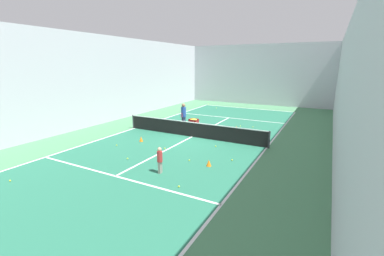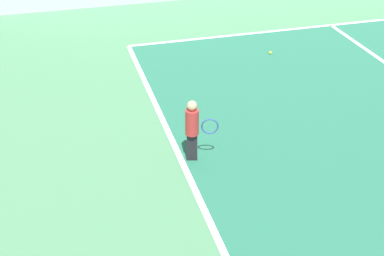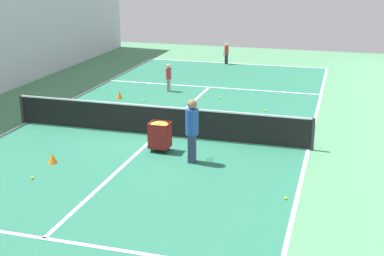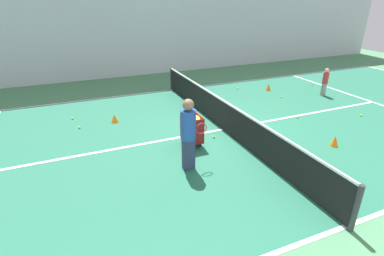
% 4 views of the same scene
% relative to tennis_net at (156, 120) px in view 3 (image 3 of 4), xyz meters
% --- Properties ---
extents(ground_plane, '(34.77, 34.77, 0.00)m').
position_rel_tennis_net_xyz_m(ground_plane, '(0.00, 0.00, -0.50)').
color(ground_plane, '#477F56').
extents(court_playing_area, '(9.38, 24.36, 0.00)m').
position_rel_tennis_net_xyz_m(court_playing_area, '(0.00, 0.00, -0.50)').
color(court_playing_area, '#23664C').
rests_on(court_playing_area, ground).
extents(line_baseline_near, '(9.38, 0.10, 0.00)m').
position_rel_tennis_net_xyz_m(line_baseline_near, '(0.00, -12.18, -0.49)').
color(line_baseline_near, white).
rests_on(line_baseline_near, ground).
extents(line_sideline_left, '(0.10, 24.36, 0.00)m').
position_rel_tennis_net_xyz_m(line_sideline_left, '(-4.69, 0.00, -0.49)').
color(line_sideline_left, white).
rests_on(line_sideline_left, ground).
extents(line_sideline_right, '(0.10, 24.36, 0.00)m').
position_rel_tennis_net_xyz_m(line_sideline_right, '(4.69, 0.00, -0.49)').
color(line_sideline_right, white).
rests_on(line_sideline_right, ground).
extents(line_service_near, '(9.38, 0.10, 0.00)m').
position_rel_tennis_net_xyz_m(line_service_near, '(0.00, -6.70, -0.49)').
color(line_service_near, white).
rests_on(line_service_near, ground).
extents(line_service_far, '(9.38, 0.10, 0.00)m').
position_rel_tennis_net_xyz_m(line_service_far, '(0.00, 6.70, -0.49)').
color(line_service_far, white).
rests_on(line_service_far, ground).
extents(line_centre_service, '(0.10, 13.40, 0.00)m').
position_rel_tennis_net_xyz_m(line_centre_service, '(0.00, 0.00, -0.49)').
color(line_centre_service, white).
rests_on(line_centre_service, ground).
extents(tennis_net, '(9.68, 0.10, 0.96)m').
position_rel_tennis_net_xyz_m(tennis_net, '(0.00, 0.00, 0.00)').
color(tennis_net, '#2D2D33').
rests_on(tennis_net, ground).
extents(player_near_baseline, '(0.27, 0.56, 1.09)m').
position_rel_tennis_net_xyz_m(player_near_baseline, '(0.43, -11.98, 0.12)').
color(player_near_baseline, black).
rests_on(player_near_baseline, ground).
extents(coach_at_net, '(0.36, 0.68, 1.77)m').
position_rel_tennis_net_xyz_m(coach_at_net, '(-1.69, 1.86, 0.52)').
color(coach_at_net, '#2D3351').
rests_on(coach_at_net, ground).
extents(child_midcourt, '(0.24, 0.24, 1.15)m').
position_rel_tennis_net_xyz_m(child_midcourt, '(1.45, -5.55, 0.16)').
color(child_midcourt, gray).
rests_on(child_midcourt, ground).
extents(ball_cart, '(0.58, 0.48, 0.87)m').
position_rel_tennis_net_xyz_m(ball_cart, '(-0.57, 1.29, 0.11)').
color(ball_cart, maroon).
rests_on(ball_cart, ground).
extents(training_cone_0, '(0.25, 0.25, 0.27)m').
position_rel_tennis_net_xyz_m(training_cone_0, '(1.92, 3.01, -0.36)').
color(training_cone_0, orange).
rests_on(training_cone_0, ground).
extents(training_cone_1, '(0.22, 0.22, 0.31)m').
position_rel_tennis_net_xyz_m(training_cone_1, '(-2.20, -2.33, -0.34)').
color(training_cone_1, orange).
rests_on(training_cone_1, ground).
extents(training_cone_2, '(0.23, 0.23, 0.30)m').
position_rel_tennis_net_xyz_m(training_cone_2, '(2.95, -3.88, -0.35)').
color(training_cone_2, orange).
rests_on(training_cone_2, ground).
extents(tennis_ball_0, '(0.07, 0.07, 0.07)m').
position_rel_tennis_net_xyz_m(tennis_ball_0, '(-0.90, -4.97, -0.46)').
color(tennis_ball_0, yellow).
rests_on(tennis_ball_0, ground).
extents(tennis_ball_1, '(0.07, 0.07, 0.07)m').
position_rel_tennis_net_xyz_m(tennis_ball_1, '(2.82, -6.30, -0.46)').
color(tennis_ball_1, yellow).
rests_on(tennis_ball_1, ground).
extents(tennis_ball_2, '(0.07, 0.07, 0.07)m').
position_rel_tennis_net_xyz_m(tennis_ball_2, '(3.66, -2.74, -0.46)').
color(tennis_ball_2, yellow).
rests_on(tennis_ball_2, ground).
extents(tennis_ball_3, '(0.07, 0.07, 0.07)m').
position_rel_tennis_net_xyz_m(tennis_ball_3, '(-3.31, -9.03, -0.46)').
color(tennis_ball_3, yellow).
rests_on(tennis_ball_3, ground).
extents(tennis_ball_4, '(0.07, 0.07, 0.07)m').
position_rel_tennis_net_xyz_m(tennis_ball_4, '(-0.44, 0.54, -0.46)').
color(tennis_ball_4, yellow).
rests_on(tennis_ball_4, ground).
extents(tennis_ball_5, '(0.07, 0.07, 0.07)m').
position_rel_tennis_net_xyz_m(tennis_ball_5, '(-2.90, -3.64, -0.46)').
color(tennis_ball_5, yellow).
rests_on(tennis_ball_5, ground).
extents(tennis_ball_7, '(0.07, 0.07, 0.07)m').
position_rel_tennis_net_xyz_m(tennis_ball_7, '(-4.45, 3.56, -0.46)').
color(tennis_ball_7, yellow).
rests_on(tennis_ball_7, ground).
extents(tennis_ball_8, '(0.07, 0.07, 0.07)m').
position_rel_tennis_net_xyz_m(tennis_ball_8, '(1.87, -3.74, -0.46)').
color(tennis_ball_8, yellow).
rests_on(tennis_ball_8, ground).
extents(tennis_ball_10, '(0.07, 0.07, 0.07)m').
position_rel_tennis_net_xyz_m(tennis_ball_10, '(2.13, -1.17, -0.46)').
color(tennis_ball_10, yellow).
rests_on(tennis_ball_10, ground).
extents(tennis_ball_11, '(0.07, 0.07, 0.07)m').
position_rel_tennis_net_xyz_m(tennis_ball_11, '(1.86, 4.13, -0.46)').
color(tennis_ball_11, yellow).
rests_on(tennis_ball_11, ground).
extents(tennis_ball_13, '(0.07, 0.07, 0.07)m').
position_rel_tennis_net_xyz_m(tennis_ball_13, '(-0.16, -2.82, -0.46)').
color(tennis_ball_13, yellow).
rests_on(tennis_ball_13, ground).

